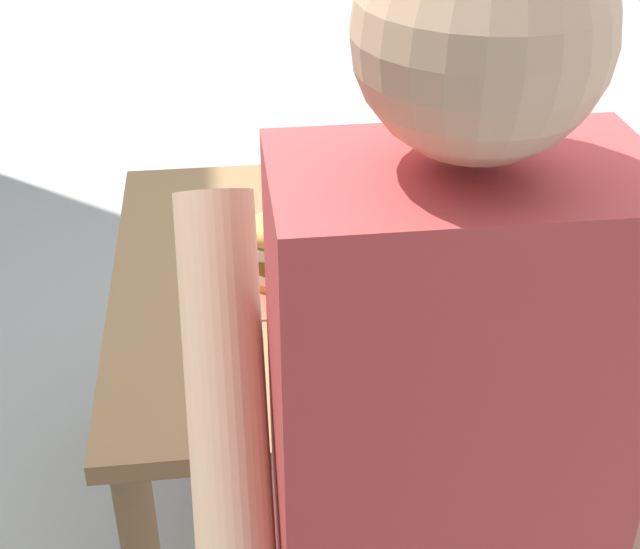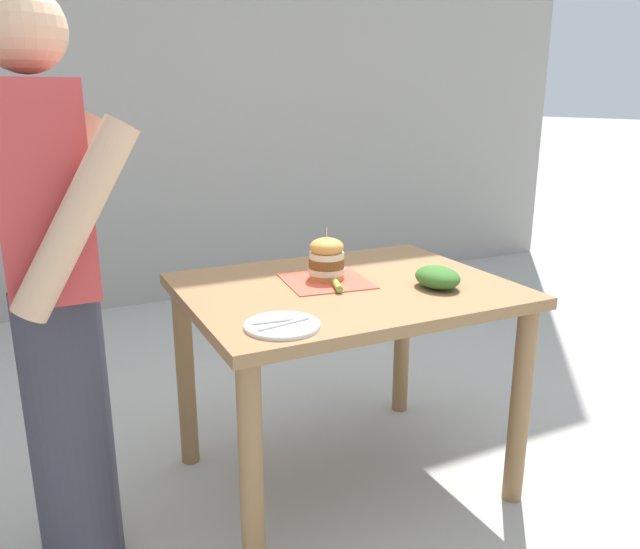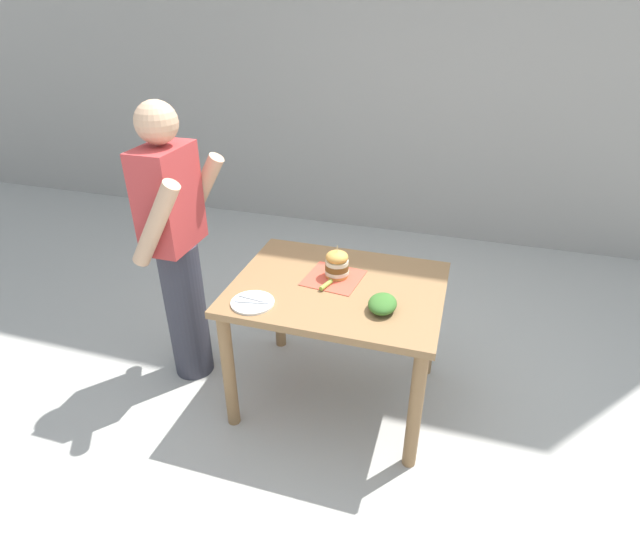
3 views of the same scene
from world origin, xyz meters
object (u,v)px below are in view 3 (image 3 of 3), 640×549
sandwich (337,264)px  parked_car_near_curb (168,63)px  side_salad (382,304)px  side_plate_with_forks (253,302)px  pickle_spear (326,285)px  diner_across_table (177,247)px  patio_table (337,305)px

sandwich → parked_car_near_curb: bearing=36.6°
side_salad → side_plate_with_forks: bearing=101.6°
side_plate_with_forks → parked_car_near_curb: bearing=34.0°
pickle_spear → side_salad: size_ratio=0.54×
diner_across_table → parked_car_near_curb: size_ratio=0.40×
patio_table → pickle_spear: (-0.04, 0.05, 0.14)m
pickle_spear → side_salad: 0.35m
side_plate_with_forks → pickle_spear: bearing=-50.4°
pickle_spear → parked_car_near_curb: (8.65, 6.31, -0.07)m
patio_table → sandwich: sandwich is taller
side_plate_with_forks → diner_across_table: diner_across_table is taller
pickle_spear → diner_across_table: diner_across_table is taller
patio_table → side_salad: (-0.17, -0.27, 0.16)m
sandwich → diner_across_table: (-0.12, 0.91, 0.03)m
parked_car_near_curb → side_salad: bearing=-142.9°
sandwich → diner_across_table: 0.92m
side_salad → parked_car_near_curb: parked_car_near_curb is taller
side_plate_with_forks → diner_across_table: size_ratio=0.13×
side_salad → diner_across_table: size_ratio=0.11×
patio_table → side_salad: bearing=-121.8°
pickle_spear → side_plate_with_forks: bearing=129.6°
side_salad → parked_car_near_curb: 11.00m
side_plate_with_forks → diner_across_table: (0.27, 0.57, 0.10)m
side_salad → diner_across_table: bearing=83.6°
side_plate_with_forks → side_salad: (0.13, -0.64, 0.03)m
patio_table → sandwich: bearing=19.2°
pickle_spear → diner_across_table: 0.89m
patio_table → side_salad: side_salad is taller
pickle_spear → side_plate_with_forks: size_ratio=0.44×
patio_table → sandwich: 0.23m
pickle_spear → side_salad: bearing=-111.3°
sandwich → parked_car_near_curb: (8.52, 6.34, -0.14)m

